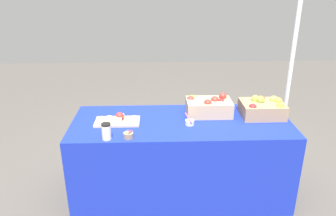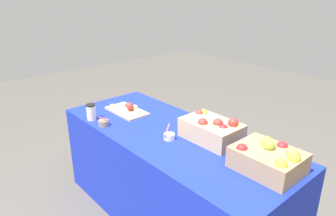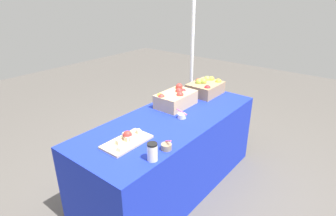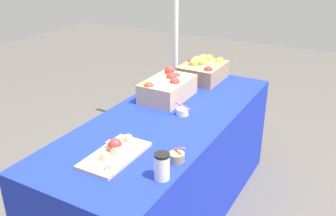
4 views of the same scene
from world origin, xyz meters
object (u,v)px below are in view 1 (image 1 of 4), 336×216
(tent_pole, at_px, (290,77))
(cutting_board_front, at_px, (118,120))
(sample_bowl_near, at_px, (128,135))
(apple_crate_middle, at_px, (209,106))
(apple_crate_left, at_px, (263,108))
(sample_bowl_mid, at_px, (190,122))
(coffee_cup, at_px, (106,131))

(tent_pole, bearing_deg, cutting_board_front, -161.72)
(sample_bowl_near, relative_size, tent_pole, 0.05)
(apple_crate_middle, xyz_separation_m, cutting_board_front, (-0.81, -0.15, -0.06))
(apple_crate_left, distance_m, apple_crate_middle, 0.48)
(apple_crate_left, bearing_deg, tent_pole, 49.04)
(apple_crate_left, bearing_deg, sample_bowl_mid, -166.06)
(apple_crate_left, height_order, sample_bowl_near, apple_crate_left)
(apple_crate_middle, bearing_deg, apple_crate_left, -6.31)
(apple_crate_left, distance_m, sample_bowl_mid, 0.70)
(sample_bowl_near, height_order, sample_bowl_mid, sample_bowl_mid)
(apple_crate_left, height_order, apple_crate_middle, apple_crate_middle)
(cutting_board_front, relative_size, sample_bowl_mid, 3.82)
(apple_crate_left, relative_size, sample_bowl_mid, 3.74)
(cutting_board_front, distance_m, sample_bowl_near, 0.32)
(cutting_board_front, relative_size, sample_bowl_near, 4.30)
(sample_bowl_mid, xyz_separation_m, tent_pole, (1.07, 0.63, 0.20))
(sample_bowl_mid, relative_size, coffee_cup, 0.76)
(apple_crate_middle, distance_m, sample_bowl_near, 0.83)
(sample_bowl_near, bearing_deg, tent_pole, 28.46)
(apple_crate_middle, xyz_separation_m, sample_bowl_near, (-0.70, -0.45, -0.05))
(apple_crate_middle, distance_m, sample_bowl_mid, 0.30)
(apple_crate_middle, relative_size, tent_pole, 0.21)
(coffee_cup, height_order, tent_pole, tent_pole)
(cutting_board_front, xyz_separation_m, sample_bowl_near, (0.11, -0.30, 0.00))
(coffee_cup, relative_size, tent_pole, 0.07)
(sample_bowl_mid, bearing_deg, cutting_board_front, 173.54)
(apple_crate_left, xyz_separation_m, cutting_board_front, (-1.29, -0.10, -0.05))
(coffee_cup, bearing_deg, apple_crate_left, 16.83)
(tent_pole, bearing_deg, apple_crate_middle, -155.11)
(apple_crate_middle, xyz_separation_m, coffee_cup, (-0.86, -0.46, -0.01))
(cutting_board_front, distance_m, sample_bowl_mid, 0.62)
(apple_crate_middle, bearing_deg, tent_pole, 24.89)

